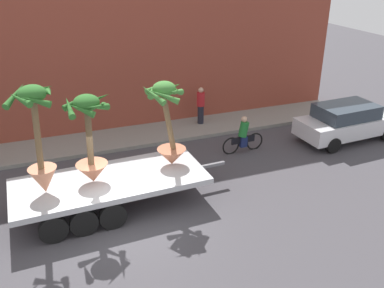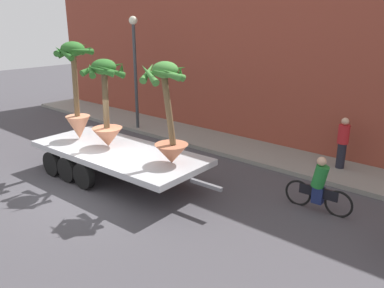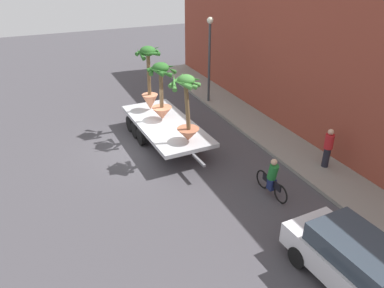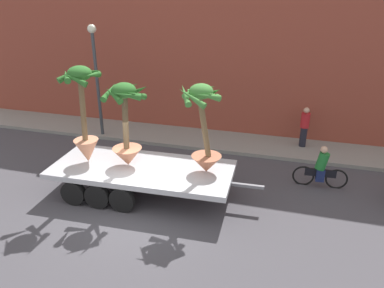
{
  "view_description": "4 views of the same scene",
  "coord_description": "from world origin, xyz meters",
  "px_view_note": "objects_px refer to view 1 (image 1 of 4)",
  "views": [
    {
      "loc": [
        -1.86,
        -10.2,
        7.35
      ],
      "look_at": [
        2.86,
        2.15,
        1.24
      ],
      "focal_mm": 39.0,
      "sensor_mm": 36.0,
      "label": 1
    },
    {
      "loc": [
        9.09,
        -6.01,
        4.91
      ],
      "look_at": [
        2.22,
        1.92,
        1.5
      ],
      "focal_mm": 36.42,
      "sensor_mm": 36.0,
      "label": 2
    },
    {
      "loc": [
        14.88,
        -4.17,
        8.17
      ],
      "look_at": [
        2.66,
        1.27,
        1.21
      ],
      "focal_mm": 34.82,
      "sensor_mm": 36.0,
      "label": 3
    },
    {
      "loc": [
        4.23,
        -8.56,
        6.38
      ],
      "look_at": [
        1.18,
        2.25,
        1.51
      ],
      "focal_mm": 34.01,
      "sensor_mm": 36.0,
      "label": 4
    }
  ],
  "objects_px": {
    "potted_palm_middle": "(90,141)",
    "pedestrian_near_gate": "(201,105)",
    "potted_palm_rear": "(168,126)",
    "parked_car": "(348,121)",
    "flatbed_trailer": "(103,186)",
    "cyclist": "(243,136)",
    "potted_palm_front": "(39,142)"
  },
  "relations": [
    {
      "from": "potted_palm_middle",
      "to": "cyclist",
      "type": "distance_m",
      "value": 6.71
    },
    {
      "from": "pedestrian_near_gate",
      "to": "flatbed_trailer",
      "type": "bearing_deg",
      "value": -135.93
    },
    {
      "from": "potted_palm_middle",
      "to": "parked_car",
      "type": "height_order",
      "value": "potted_palm_middle"
    },
    {
      "from": "parked_car",
      "to": "flatbed_trailer",
      "type": "bearing_deg",
      "value": -171.43
    },
    {
      "from": "potted_palm_front",
      "to": "pedestrian_near_gate",
      "type": "relative_size",
      "value": 1.88
    },
    {
      "from": "potted_palm_rear",
      "to": "potted_palm_middle",
      "type": "height_order",
      "value": "potted_palm_rear"
    },
    {
      "from": "potted_palm_rear",
      "to": "parked_car",
      "type": "bearing_deg",
      "value": 9.11
    },
    {
      "from": "potted_palm_rear",
      "to": "cyclist",
      "type": "xyz_separation_m",
      "value": [
        3.7,
        1.83,
        -1.7
      ]
    },
    {
      "from": "parked_car",
      "to": "pedestrian_near_gate",
      "type": "relative_size",
      "value": 2.67
    },
    {
      "from": "flatbed_trailer",
      "to": "cyclist",
      "type": "distance_m",
      "value": 6.3
    },
    {
      "from": "cyclist",
      "to": "parked_car",
      "type": "height_order",
      "value": "parked_car"
    },
    {
      "from": "cyclist",
      "to": "pedestrian_near_gate",
      "type": "bearing_deg",
      "value": 100.65
    },
    {
      "from": "potted_palm_rear",
      "to": "potted_palm_front",
      "type": "distance_m",
      "value": 3.89
    },
    {
      "from": "potted_palm_rear",
      "to": "parked_car",
      "type": "xyz_separation_m",
      "value": [
        8.38,
        1.34,
        -1.54
      ]
    },
    {
      "from": "parked_car",
      "to": "pedestrian_near_gate",
      "type": "bearing_deg",
      "value": 145.77
    },
    {
      "from": "cyclist",
      "to": "parked_car",
      "type": "distance_m",
      "value": 4.71
    },
    {
      "from": "potted_palm_middle",
      "to": "pedestrian_near_gate",
      "type": "bearing_deg",
      "value": 42.65
    },
    {
      "from": "cyclist",
      "to": "pedestrian_near_gate",
      "type": "distance_m",
      "value": 3.17
    },
    {
      "from": "potted_palm_middle",
      "to": "pedestrian_near_gate",
      "type": "distance_m",
      "value": 7.7
    },
    {
      "from": "potted_palm_rear",
      "to": "parked_car",
      "type": "height_order",
      "value": "potted_palm_rear"
    },
    {
      "from": "potted_palm_rear",
      "to": "cyclist",
      "type": "distance_m",
      "value": 4.46
    },
    {
      "from": "parked_car",
      "to": "pedestrian_near_gate",
      "type": "distance_m",
      "value": 6.38
    },
    {
      "from": "potted_palm_rear",
      "to": "potted_palm_middle",
      "type": "relative_size",
      "value": 1.03
    },
    {
      "from": "cyclist",
      "to": "potted_palm_middle",
      "type": "bearing_deg",
      "value": -161.61
    },
    {
      "from": "potted_palm_rear",
      "to": "cyclist",
      "type": "relative_size",
      "value": 1.54
    },
    {
      "from": "potted_palm_rear",
      "to": "potted_palm_front",
      "type": "bearing_deg",
      "value": -174.86
    },
    {
      "from": "potted_palm_front",
      "to": "potted_palm_middle",
      "type": "bearing_deg",
      "value": 5.3
    },
    {
      "from": "cyclist",
      "to": "parked_car",
      "type": "xyz_separation_m",
      "value": [
        4.69,
        -0.49,
        0.16
      ]
    },
    {
      "from": "potted_palm_middle",
      "to": "pedestrian_near_gate",
      "type": "relative_size",
      "value": 1.61
    },
    {
      "from": "flatbed_trailer",
      "to": "pedestrian_near_gate",
      "type": "distance_m",
      "value": 7.46
    },
    {
      "from": "potted_palm_rear",
      "to": "cyclist",
      "type": "height_order",
      "value": "potted_palm_rear"
    },
    {
      "from": "potted_palm_rear",
      "to": "potted_palm_front",
      "type": "xyz_separation_m",
      "value": [
        -3.87,
        -0.35,
        0.2
      ]
    }
  ]
}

